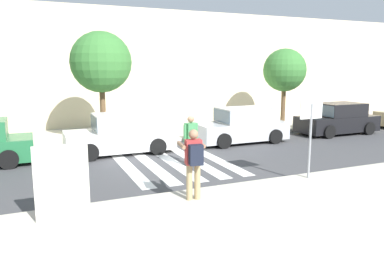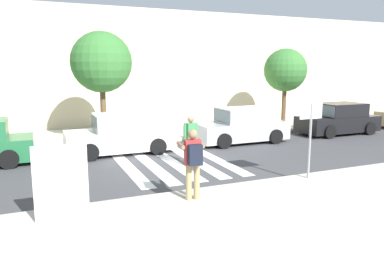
% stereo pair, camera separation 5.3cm
% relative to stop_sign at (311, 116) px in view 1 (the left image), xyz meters
% --- Properties ---
extents(ground_plane, '(120.00, 120.00, 0.00)m').
position_rel_stop_sign_xyz_m(ground_plane, '(-2.82, 3.59, -1.95)').
color(ground_plane, '#424244').
extents(sidewalk_near, '(60.00, 6.00, 0.14)m').
position_rel_stop_sign_xyz_m(sidewalk_near, '(-2.82, -2.61, -1.88)').
color(sidewalk_near, beige).
rests_on(sidewalk_near, ground).
extents(sidewalk_far, '(60.00, 4.80, 0.14)m').
position_rel_stop_sign_xyz_m(sidewalk_far, '(-2.82, 9.59, -1.88)').
color(sidewalk_far, beige).
rests_on(sidewalk_far, ground).
extents(building_facade_far, '(56.00, 4.00, 6.48)m').
position_rel_stop_sign_xyz_m(building_facade_far, '(-2.82, 13.99, 1.29)').
color(building_facade_far, beige).
rests_on(building_facade_far, ground).
extents(crosswalk_stripe_0, '(0.44, 5.20, 0.01)m').
position_rel_stop_sign_xyz_m(crosswalk_stripe_0, '(-4.42, 3.79, -1.95)').
color(crosswalk_stripe_0, silver).
rests_on(crosswalk_stripe_0, ground).
extents(crosswalk_stripe_1, '(0.44, 5.20, 0.01)m').
position_rel_stop_sign_xyz_m(crosswalk_stripe_1, '(-3.62, 3.79, -1.95)').
color(crosswalk_stripe_1, silver).
rests_on(crosswalk_stripe_1, ground).
extents(crosswalk_stripe_2, '(0.44, 5.20, 0.01)m').
position_rel_stop_sign_xyz_m(crosswalk_stripe_2, '(-2.82, 3.79, -1.95)').
color(crosswalk_stripe_2, silver).
rests_on(crosswalk_stripe_2, ground).
extents(crosswalk_stripe_3, '(0.44, 5.20, 0.01)m').
position_rel_stop_sign_xyz_m(crosswalk_stripe_3, '(-2.02, 3.79, -1.95)').
color(crosswalk_stripe_3, silver).
rests_on(crosswalk_stripe_3, ground).
extents(crosswalk_stripe_4, '(0.44, 5.20, 0.01)m').
position_rel_stop_sign_xyz_m(crosswalk_stripe_4, '(-1.22, 3.79, -1.95)').
color(crosswalk_stripe_4, silver).
rests_on(crosswalk_stripe_4, ground).
extents(stop_sign, '(0.76, 0.08, 2.49)m').
position_rel_stop_sign_xyz_m(stop_sign, '(0.00, 0.00, 0.00)').
color(stop_sign, gray).
rests_on(stop_sign, sidewalk_near).
extents(photographer_with_backpack, '(0.65, 0.89, 1.72)m').
position_rel_stop_sign_xyz_m(photographer_with_backpack, '(-3.79, -0.38, -0.79)').
color(photographer_with_backpack, tan).
rests_on(photographer_with_backpack, sidewalk_near).
extents(pedestrian_crossing, '(0.57, 0.32, 1.72)m').
position_rel_stop_sign_xyz_m(pedestrian_crossing, '(-2.43, 3.01, -0.98)').
color(pedestrian_crossing, '#232328').
rests_on(pedestrian_crossing, ground).
extents(parked_car_white, '(4.10, 1.92, 1.55)m').
position_rel_stop_sign_xyz_m(parked_car_white, '(-4.16, 5.89, -1.23)').
color(parked_car_white, white).
rests_on(parked_car_white, ground).
extents(parked_car_silver, '(4.10, 1.92, 1.55)m').
position_rel_stop_sign_xyz_m(parked_car_silver, '(1.22, 5.89, -1.23)').
color(parked_car_silver, '#B7BABF').
rests_on(parked_car_silver, ground).
extents(parked_car_black, '(4.10, 1.92, 1.55)m').
position_rel_stop_sign_xyz_m(parked_car_black, '(6.80, 5.89, -1.23)').
color(parked_car_black, black).
rests_on(parked_car_black, ground).
extents(street_tree_center, '(2.58, 2.58, 4.68)m').
position_rel_stop_sign_xyz_m(street_tree_center, '(-4.45, 7.98, 1.56)').
color(street_tree_center, brown).
rests_on(street_tree_center, sidewalk_far).
extents(street_tree_east, '(2.32, 2.32, 4.18)m').
position_rel_stop_sign_xyz_m(street_tree_east, '(5.50, 8.62, 1.19)').
color(street_tree_east, brown).
rests_on(street_tree_east, sidewalk_far).
extents(advertising_board, '(1.10, 0.11, 1.60)m').
position_rel_stop_sign_xyz_m(advertising_board, '(-6.78, -0.34, -1.01)').
color(advertising_board, beige).
rests_on(advertising_board, sidewalk_near).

